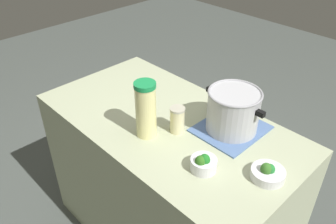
# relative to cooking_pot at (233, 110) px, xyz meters

# --- Properties ---
(counter_slab) EXTENTS (1.38, 0.74, 0.91)m
(counter_slab) POSITION_rel_cooking_pot_xyz_m (-0.27, -0.17, -0.57)
(counter_slab) COLOR #ABB28E
(counter_slab) RESTS_ON ground_plane
(dish_cloth) EXTENTS (0.28, 0.33, 0.01)m
(dish_cloth) POSITION_rel_cooking_pot_xyz_m (0.00, 0.00, -0.11)
(dish_cloth) COLOR #5270A3
(dish_cloth) RESTS_ON counter_slab
(cooking_pot) EXTENTS (0.32, 0.25, 0.21)m
(cooking_pot) POSITION_rel_cooking_pot_xyz_m (0.00, 0.00, 0.00)
(cooking_pot) COLOR #B7B7BC
(cooking_pot) RESTS_ON dish_cloth
(lemonade_pitcher) EXTENTS (0.10, 0.10, 0.28)m
(lemonade_pitcher) POSITION_rel_cooking_pot_xyz_m (-0.26, -0.32, 0.03)
(lemonade_pitcher) COLOR #EAE294
(lemonade_pitcher) RESTS_ON counter_slab
(mason_jar) EXTENTS (0.07, 0.07, 0.13)m
(mason_jar) POSITION_rel_cooking_pot_xyz_m (-0.17, -0.20, -0.05)
(mason_jar) COLOR beige
(mason_jar) RESTS_ON counter_slab
(broccoli_bowl_front) EXTENTS (0.11, 0.11, 0.08)m
(broccoli_bowl_front) POSITION_rel_cooking_pot_xyz_m (0.09, -0.31, -0.08)
(broccoli_bowl_front) COLOR silver
(broccoli_bowl_front) RESTS_ON counter_slab
(broccoli_bowl_center) EXTENTS (0.14, 0.14, 0.08)m
(broccoli_bowl_center) POSITION_rel_cooking_pot_xyz_m (0.30, -0.16, -0.09)
(broccoli_bowl_center) COLOR silver
(broccoli_bowl_center) RESTS_ON counter_slab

